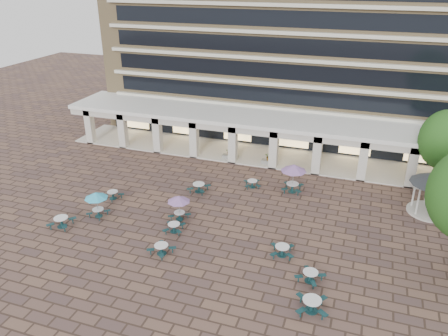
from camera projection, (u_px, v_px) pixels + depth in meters
The scene contains 19 objects.
ground at pixel (209, 227), 33.61m from camera, with size 120.00×120.00×0.00m, color brown.
apartment_building at pixel (286, 21), 50.20m from camera, with size 40.00×15.50×25.20m.
retail_arcade at pixel (259, 129), 45.06m from camera, with size 42.00×6.60×4.40m.
picnic_table_0 at pixel (61, 221), 33.52m from camera, with size 1.94×1.94×0.80m.
picnic_table_1 at pixel (161, 248), 30.35m from camera, with size 1.94×1.94×0.73m.
picnic_table_2 at pixel (310, 275), 27.69m from camera, with size 1.98×1.98×0.73m.
picnic_table_3 at pixel (282, 250), 30.18m from camera, with size 1.87×1.87×0.75m.
picnic_table_4 at pixel (96, 196), 34.35m from camera, with size 1.86×1.86×2.15m.
picnic_table_5 at pixel (113, 194), 37.63m from camera, with size 1.86×1.86×0.69m.
picnic_table_6 at pixel (179, 200), 33.95m from camera, with size 1.81×1.81×2.09m.
picnic_table_7 at pixel (312, 304), 25.25m from camera, with size 2.07×2.07×0.84m.
picnic_table_8 at pixel (199, 187), 38.75m from camera, with size 1.85×1.85×0.79m.
picnic_table_9 at pixel (174, 227), 32.91m from camera, with size 1.69×1.69×0.69m.
picnic_table_11 at pixel (294, 169), 38.02m from camera, with size 2.29×2.29×2.64m.
picnic_table_13 at pixel (252, 183), 39.59m from camera, with size 1.81×1.81×0.67m.
gazebo at pixel (435, 183), 34.52m from camera, with size 3.88×3.88×3.61m.
tree_east_c at pixel (446, 140), 36.91m from camera, with size 4.53×4.53×7.54m.
planter_left at pixel (230, 154), 45.22m from camera, with size 1.50×0.88×1.34m.
planter_right at pixel (269, 160), 43.99m from camera, with size 1.50×0.77×1.35m.
Camera 1 is at (10.32, -26.69, 18.25)m, focal length 35.00 mm.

